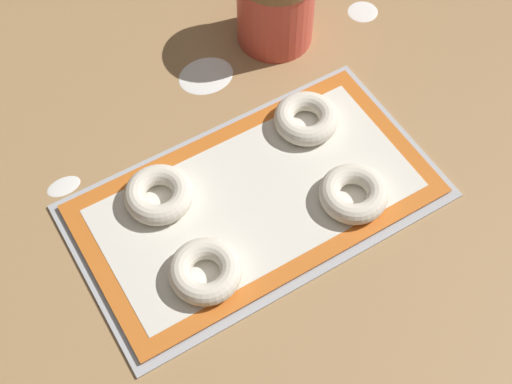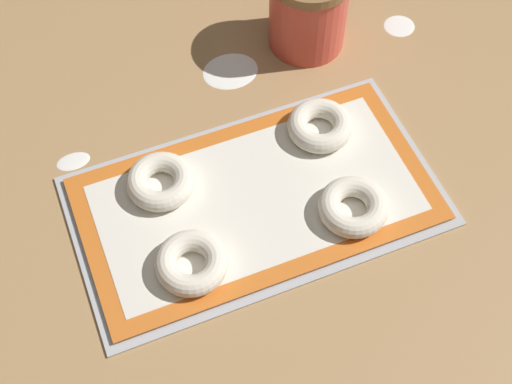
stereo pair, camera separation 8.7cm
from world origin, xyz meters
The scene contains 11 objects.
ground_plane centered at (0.00, 0.00, 0.00)m, with size 2.80×2.80×0.00m, color #A87F51.
baking_tray centered at (0.02, -0.01, 0.00)m, with size 0.53×0.30×0.01m.
baking_mat centered at (0.02, -0.01, 0.01)m, with size 0.50×0.27×0.00m.
bagel_front_left centered at (-0.10, -0.08, 0.03)m, with size 0.10×0.10×0.03m.
bagel_front_right centered at (0.14, -0.08, 0.03)m, with size 0.10×0.10×0.03m.
bagel_back_left centered at (-0.10, 0.06, 0.03)m, with size 0.10×0.10×0.03m.
bagel_back_right centered at (0.15, 0.06, 0.03)m, with size 0.10×0.10×0.03m.
flour_canister centered at (0.22, 0.26, 0.07)m, with size 0.13×0.13×0.14m.
flour_patch_near centered at (0.07, 0.24, 0.00)m, with size 0.09×0.08×0.00m.
flour_patch_far centered at (0.38, 0.23, 0.00)m, with size 0.05×0.05×0.00m.
flour_patch_side centered at (-0.21, 0.16, 0.00)m, with size 0.05×0.03×0.00m.
Camera 2 is at (-0.19, -0.52, 0.88)m, focal length 50.00 mm.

